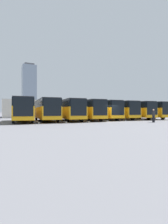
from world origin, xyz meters
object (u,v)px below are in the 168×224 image
at_px(bus_0, 146,110).
at_px(bus_1, 132,110).
at_px(bus_5, 68,109).
at_px(bus_7, 22,109).
at_px(bus_2, 117,110).
at_px(pedestrian, 154,115).
at_px(bus_3, 102,110).
at_px(bus_6, 46,109).
at_px(bus_4, 86,110).

xyz_separation_m(bus_0, bus_1, (3.48, -0.11, 0.00)).
relative_size(bus_5, bus_7, 1.00).
xyz_separation_m(bus_2, pedestrian, (1.07, 10.02, -0.87)).
xyz_separation_m(bus_1, bus_3, (6.96, -0.19, 0.00)).
bearing_deg(bus_3, bus_7, 8.14).
xyz_separation_m(bus_0, bus_7, (24.36, 0.57, 0.00)).
xyz_separation_m(bus_2, bus_3, (3.48, 0.11, 0.00)).
xyz_separation_m(bus_3, bus_6, (10.44, 0.68, 0.00)).
relative_size(bus_2, bus_5, 1.00).
height_order(bus_5, bus_6, same).
relative_size(bus_0, bus_5, 1.00).
xyz_separation_m(bus_5, pedestrian, (-9.36, 9.03, -0.87)).
relative_size(bus_3, bus_6, 1.00).
distance_m(bus_1, bus_7, 20.89).
bearing_deg(bus_0, bus_6, 5.61).
relative_size(bus_2, bus_7, 1.00).
height_order(bus_1, pedestrian, bus_1).
distance_m(bus_2, bus_6, 13.94).
bearing_deg(bus_3, bus_6, 8.30).
bearing_deg(bus_2, bus_0, -178.81).
distance_m(bus_0, bus_2, 6.97).
bearing_deg(bus_2, bus_7, 7.79).
xyz_separation_m(bus_0, bus_6, (20.88, 0.38, 0.00)).
height_order(bus_3, bus_6, same).
xyz_separation_m(bus_1, pedestrian, (4.55, 9.72, -0.87)).
xyz_separation_m(bus_1, bus_7, (20.88, 0.68, 0.00)).
bearing_deg(bus_1, bus_7, 6.43).
bearing_deg(bus_1, bus_5, 7.45).
distance_m(bus_0, bus_5, 17.41).
xyz_separation_m(bus_6, bus_7, (3.48, 0.19, 0.00)).
relative_size(bus_3, bus_5, 1.00).
bearing_deg(pedestrian, bus_7, 66.92).
xyz_separation_m(bus_2, bus_5, (10.44, 1.00, 0.00)).
distance_m(bus_0, bus_7, 24.36).
relative_size(bus_0, bus_6, 1.00).
height_order(bus_2, bus_5, same).
bearing_deg(bus_4, bus_3, -165.48).
bearing_deg(bus_4, pedestrian, 126.88).
bearing_deg(bus_6, bus_7, 7.65).
distance_m(bus_6, bus_7, 3.48).
bearing_deg(bus_5, pedestrian, 140.63).
height_order(bus_1, bus_7, same).
bearing_deg(bus_5, bus_4, -170.86).
bearing_deg(bus_7, bus_3, -171.86).
bearing_deg(bus_1, bus_3, 3.02).
bearing_deg(bus_3, pedestrian, 108.21).
relative_size(bus_2, pedestrian, 6.31).
xyz_separation_m(bus_3, bus_4, (3.48, 0.61, 0.00)).
relative_size(bus_4, bus_5, 1.00).
relative_size(bus_0, pedestrian, 6.31).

